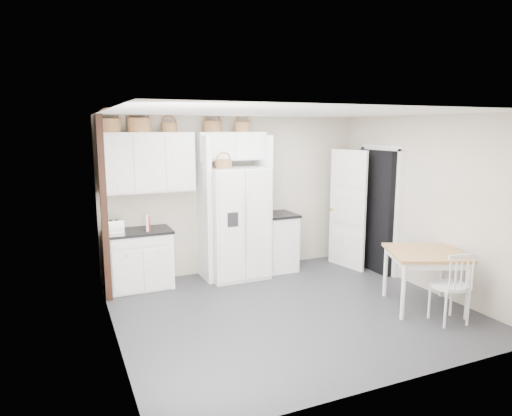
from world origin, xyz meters
name	(u,v)px	position (x,y,z in m)	size (l,w,h in m)	color
floor	(291,310)	(0.00, 0.00, 0.00)	(4.50, 4.50, 0.00)	#2F3032
ceiling	(293,113)	(0.00, 0.00, 2.60)	(4.50, 4.50, 0.00)	white
wall_back	(236,195)	(0.00, 2.00, 1.30)	(4.50, 4.50, 0.00)	#AFA997
wall_left	(112,230)	(-2.25, 0.00, 1.30)	(4.00, 4.00, 0.00)	#AFA997
wall_right	(425,204)	(2.25, 0.00, 1.30)	(4.00, 4.00, 0.00)	#AFA997
refrigerator	(236,223)	(-0.15, 1.61, 0.90)	(0.93, 0.75, 1.80)	white
base_cab_left	(140,260)	(-1.70, 1.70, 0.43)	(0.93, 0.59, 0.86)	silver
base_cab_right	(277,243)	(0.63, 1.70, 0.47)	(0.53, 0.64, 0.94)	silver
dining_table	(424,279)	(1.70, -0.63, 0.39)	(0.94, 0.94, 0.78)	#A58746
windsor_chair	(450,286)	(1.63, -1.13, 0.47)	(0.46, 0.42, 0.95)	silver
counter_left	(138,231)	(-1.70, 1.70, 0.88)	(0.97, 0.62, 0.04)	black
counter_right	(277,215)	(0.63, 1.70, 0.96)	(0.58, 0.68, 0.04)	black
toaster	(114,227)	(-2.05, 1.65, 0.99)	(0.28, 0.16, 0.19)	silver
cookbook_red	(148,223)	(-1.56, 1.62, 1.00)	(0.03, 0.14, 0.21)	maroon
cookbook_cream	(147,223)	(-1.57, 1.62, 1.02)	(0.04, 0.16, 0.24)	beige
basket_upper_a	(109,125)	(-2.03, 1.83, 2.45)	(0.34, 0.34, 0.19)	brown
basket_upper_b	(139,125)	(-1.60, 1.83, 2.45)	(0.35, 0.35, 0.21)	brown
basket_upper_c	(169,127)	(-1.15, 1.83, 2.42)	(0.24, 0.24, 0.14)	brown
basket_bridge_a	(212,127)	(-0.46, 1.83, 2.43)	(0.30, 0.30, 0.17)	brown
basket_bridge_b	(242,127)	(0.04, 1.83, 2.43)	(0.27, 0.27, 0.15)	brown
basket_fridge_a	(224,164)	(-0.39, 1.51, 1.86)	(0.26, 0.26, 0.14)	brown
upper_cabinet	(147,162)	(-1.50, 1.83, 1.90)	(1.40, 0.34, 0.90)	silver
bridge_cabinet	(231,146)	(-0.15, 1.83, 2.12)	(1.12, 0.34, 0.45)	silver
fridge_panel_left	(204,209)	(-0.66, 1.70, 1.15)	(0.08, 0.60, 2.30)	silver
fridge_panel_right	(263,205)	(0.36, 1.70, 1.15)	(0.08, 0.60, 2.30)	silver
trim_post	(104,210)	(-2.20, 1.35, 1.30)	(0.09, 0.09, 2.60)	black
doorway_void	(377,211)	(2.16, 1.00, 1.02)	(0.18, 0.85, 2.05)	black
door_slab	(347,209)	(1.80, 1.33, 1.02)	(0.80, 0.04, 2.05)	white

